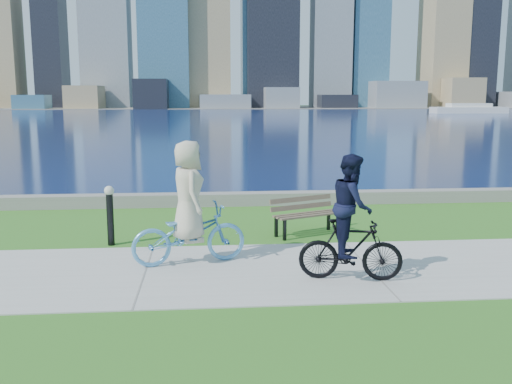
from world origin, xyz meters
The scene contains 11 objects.
ground centered at (0.00, 0.00, 0.00)m, with size 320.00×320.00×0.00m, color #286219.
concrete_path centered at (0.00, 0.00, 0.01)m, with size 80.00×3.50×0.02m, color #A2A19C.
seawall centered at (0.00, 6.20, 0.17)m, with size 90.00×0.50×0.35m, color slate.
bay_water centered at (0.00, 72.00, 0.00)m, with size 320.00×131.00×0.01m, color #0B1C4C.
far_shore centered at (0.00, 130.00, 0.06)m, with size 320.00×30.00×0.12m, color slate.
city_skyline centered at (3.82, 129.47, 22.87)m, with size 174.51×21.59×76.00m.
ferry_far centered at (41.48, 83.99, 0.70)m, with size 12.37×3.53×1.68m.
park_bench centered at (-0.70, 2.63, 0.51)m, with size 1.69×1.14×0.83m.
bollard_lamp centered at (-4.90, 2.05, 0.72)m, with size 0.20×0.20×1.25m.
cyclist_woman centered at (-3.23, 0.53, 0.86)m, with size 1.22×2.23×2.27m.
cyclist_man centered at (-0.51, -0.67, 0.92)m, with size 0.83×1.79×2.13m.
Camera 1 is at (-2.90, -9.72, 3.10)m, focal length 40.00 mm.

